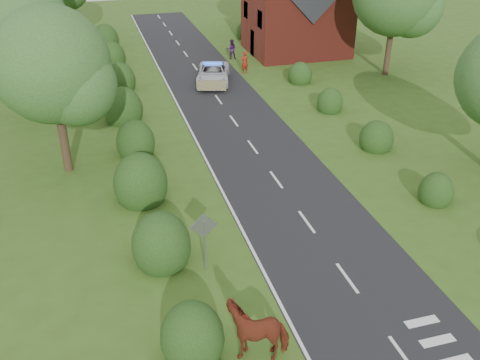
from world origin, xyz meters
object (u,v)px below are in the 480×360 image
object	(u,v)px
cow	(258,330)
pedestrian_purple	(232,49)
road_sign	(204,234)
pedestrian_red	(245,62)
police_van	(213,74)

from	to	relation	value
cow	pedestrian_purple	size ratio (longest dim) A/B	1.37
pedestrian_purple	road_sign	bearing A→B (deg)	83.43
pedestrian_purple	pedestrian_red	bearing A→B (deg)	99.73
road_sign	cow	size ratio (longest dim) A/B	1.12
road_sign	pedestrian_purple	bearing A→B (deg)	72.79
police_van	road_sign	bearing A→B (deg)	-87.90
police_van	pedestrian_purple	distance (m)	6.51
cow	pedestrian_red	bearing A→B (deg)	177.42
police_van	pedestrian_red	world-z (taller)	pedestrian_red
cow	police_van	xyz separation A→B (m)	(4.83, 26.13, -0.11)
police_van	cow	bearing A→B (deg)	-84.12
road_sign	pedestrian_red	bearing A→B (deg)	70.09
road_sign	cow	xyz separation A→B (m)	(0.69, -4.41, -0.85)
road_sign	pedestrian_red	world-z (taller)	road_sign
pedestrian_red	road_sign	bearing A→B (deg)	50.80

